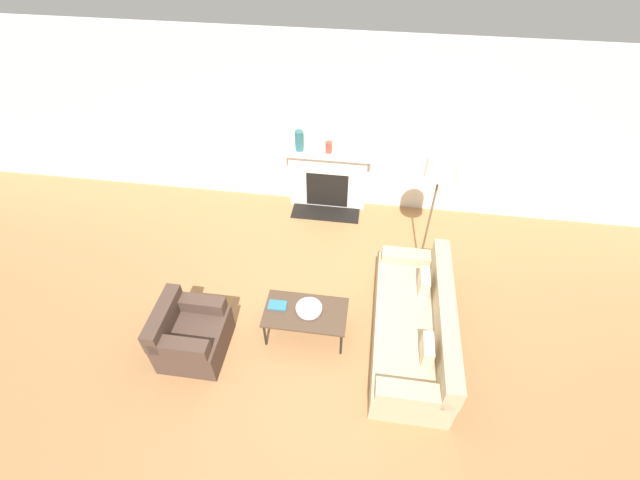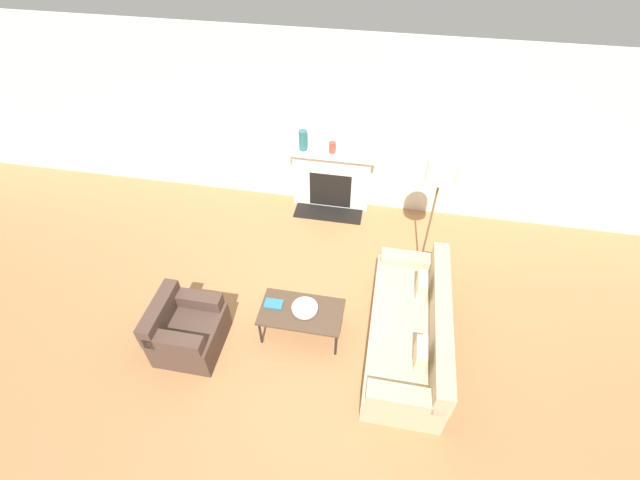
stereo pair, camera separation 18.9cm
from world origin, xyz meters
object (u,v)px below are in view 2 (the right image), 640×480
object	(u,v)px
book	(274,304)
floor_lamp	(440,178)
mantel_vase_left	(303,140)
armchair_near	(186,330)
bowl	(305,308)
mantel_vase_center_left	(332,147)
couch	(411,330)
fireplace	(331,181)
mantel_vase_center_right	(362,151)
coffee_table	(301,313)

from	to	relation	value
book	floor_lamp	xyz separation A→B (m)	(1.89, 1.39, 1.22)
book	mantel_vase_left	world-z (taller)	mantel_vase_left
armchair_near	bowl	distance (m)	1.51
mantel_vase_center_left	couch	bearing A→B (deg)	-61.56
couch	floor_lamp	size ratio (longest dim) A/B	1.15
fireplace	bowl	distance (m)	2.70
couch	bowl	distance (m)	1.36
book	mantel_vase_center_left	world-z (taller)	mantel_vase_center_left
mantel_vase_center_right	couch	bearing A→B (deg)	-70.11
bowl	mantel_vase_center_left	distance (m)	2.80
bowl	mantel_vase_center_right	world-z (taller)	mantel_vase_center_right
fireplace	couch	distance (m)	3.03
bowl	mantel_vase_left	world-z (taller)	mantel_vase_left
mantel_vase_center_left	book	bearing A→B (deg)	-96.58
book	floor_lamp	bearing A→B (deg)	35.40
fireplace	book	distance (m)	2.70
fireplace	armchair_near	distance (m)	3.44
floor_lamp	bowl	bearing A→B (deg)	-136.41
bowl	couch	bearing A→B (deg)	1.68
armchair_near	coffee_table	distance (m)	1.46
coffee_table	mantel_vase_center_right	xyz separation A→B (m)	(0.42, 2.74, 0.73)
bowl	mantel_vase_center_right	distance (m)	2.82
armchair_near	coffee_table	bearing A→B (deg)	-72.08
fireplace	mantel_vase_left	world-z (taller)	mantel_vase_left
bowl	floor_lamp	size ratio (longest dim) A/B	0.17
bowl	coffee_table	bearing A→B (deg)	-144.33
couch	book	distance (m)	1.77
mantel_vase_left	mantel_vase_center_left	distance (m)	0.49
bowl	floor_lamp	distance (m)	2.37
book	mantel_vase_left	distance (m)	2.81
fireplace	couch	world-z (taller)	fireplace
coffee_table	book	distance (m)	0.37
couch	book	size ratio (longest dim) A/B	9.46
mantel_vase_left	fireplace	bearing A→B (deg)	-1.81
mantel_vase_center_right	floor_lamp	bearing A→B (deg)	-49.99
armchair_near	floor_lamp	bearing A→B (deg)	-57.02
armchair_near	floor_lamp	world-z (taller)	floor_lamp
floor_lamp	mantel_vase_center_right	bearing A→B (deg)	130.01
coffee_table	book	xyz separation A→B (m)	(-0.37, 0.04, 0.05)
couch	mantel_vase_left	size ratio (longest dim) A/B	6.62
couch	bowl	xyz separation A→B (m)	(-1.35, -0.04, 0.18)
armchair_near	bowl	world-z (taller)	armchair_near
book	armchair_near	bearing A→B (deg)	-155.38
fireplace	armchair_near	size ratio (longest dim) A/B	1.74
mantel_vase_center_left	mantel_vase_center_right	world-z (taller)	mantel_vase_center_left
couch	book	world-z (taller)	couch
armchair_near	mantel_vase_center_left	distance (m)	3.56
fireplace	armchair_near	xyz separation A→B (m)	(-1.32, -3.17, -0.21)
mantel_vase_left	armchair_near	bearing A→B (deg)	-104.88
fireplace	floor_lamp	bearing A→B (deg)	-39.21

